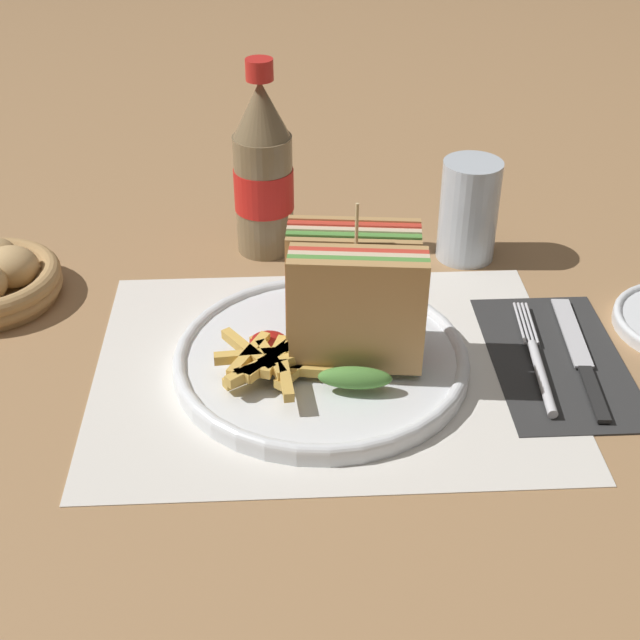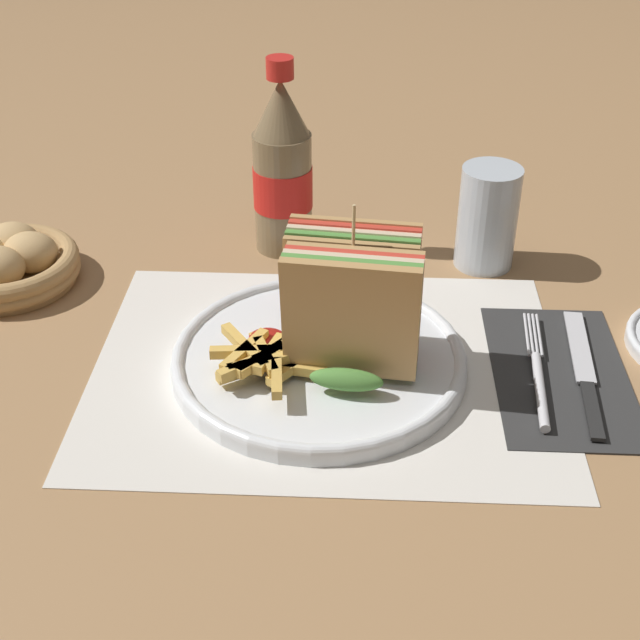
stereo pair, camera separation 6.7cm
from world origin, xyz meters
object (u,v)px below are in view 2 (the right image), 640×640
(club_sandwich, at_px, (352,304))
(plate_main, at_px, (319,359))
(glass_near, at_px, (487,224))
(knife, at_px, (584,372))
(fork, at_px, (539,378))
(coke_bottle_near, at_px, (282,171))
(bread_basket, at_px, (7,264))

(club_sandwich, bearing_deg, plate_main, 164.73)
(glass_near, bearing_deg, plate_main, -130.40)
(knife, relative_size, glass_near, 1.71)
(plate_main, xyz_separation_m, fork, (0.20, -0.02, -0.00))
(plate_main, relative_size, fork, 1.55)
(fork, distance_m, glass_near, 0.23)
(club_sandwich, relative_size, glass_near, 1.35)
(plate_main, bearing_deg, knife, -0.76)
(plate_main, distance_m, club_sandwich, 0.07)
(fork, height_order, knife, fork)
(fork, xyz_separation_m, coke_bottle_near, (-0.25, 0.25, 0.09))
(glass_near, relative_size, bread_basket, 0.75)
(fork, xyz_separation_m, glass_near, (-0.03, 0.22, 0.04))
(knife, distance_m, glass_near, 0.22)
(coke_bottle_near, bearing_deg, glass_near, -7.57)
(fork, bearing_deg, knife, 22.84)
(fork, distance_m, knife, 0.05)
(glass_near, xyz_separation_m, bread_basket, (-0.51, -0.06, -0.03))
(knife, bearing_deg, glass_near, 113.56)
(club_sandwich, bearing_deg, knife, 1.26)
(fork, relative_size, glass_near, 1.55)
(club_sandwich, bearing_deg, coke_bottle_near, 108.49)
(club_sandwich, distance_m, coke_bottle_near, 0.25)
(plate_main, distance_m, coke_bottle_near, 0.25)
(fork, distance_m, bread_basket, 0.56)
(knife, xyz_separation_m, coke_bottle_near, (-0.29, 0.24, 0.09))
(glass_near, bearing_deg, coke_bottle_near, 172.43)
(knife, relative_size, coke_bottle_near, 0.89)
(glass_near, distance_m, bread_basket, 0.52)
(plate_main, height_order, glass_near, glass_near)
(bread_basket, bearing_deg, fork, -16.26)
(glass_near, height_order, bread_basket, glass_near)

